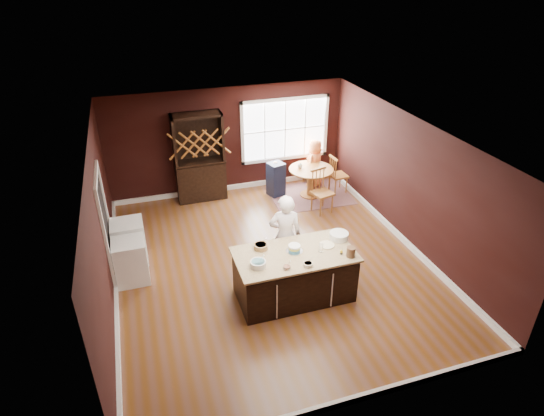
{
  "coord_description": "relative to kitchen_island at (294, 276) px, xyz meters",
  "views": [
    {
      "loc": [
        -2.24,
        -7.12,
        5.4
      ],
      "look_at": [
        0.15,
        0.36,
        1.05
      ],
      "focal_mm": 30.0,
      "sensor_mm": 36.0,
      "label": 1
    }
  ],
  "objects": [
    {
      "name": "bowl_blue",
      "position": [
        -0.71,
        -0.16,
        0.53
      ],
      "size": [
        0.27,
        0.27,
        0.1
      ],
      "primitive_type": "cylinder",
      "color": "white",
      "rests_on": "kitchen_island"
    },
    {
      "name": "white_tub",
      "position": [
        0.93,
        0.21,
        0.54
      ],
      "size": [
        0.34,
        0.34,
        0.12
      ],
      "primitive_type": "cylinder",
      "color": "white",
      "rests_on": "kitchen_island"
    },
    {
      "name": "chair_east",
      "position": [
        2.54,
        3.58,
        0.07
      ],
      "size": [
        0.44,
        0.46,
        1.02
      ],
      "primitive_type": null,
      "rotation": [
        0.0,
        0.0,
        1.65
      ],
      "color": "olive",
      "rests_on": "ground"
    },
    {
      "name": "chair_north",
      "position": [
        2.14,
        4.42,
        0.03
      ],
      "size": [
        0.52,
        0.52,
        0.94
      ],
      "primitive_type": null,
      "rotation": [
        0.0,
        0.0,
        3.61
      ],
      "color": "brown",
      "rests_on": "ground"
    },
    {
      "name": "table_plate",
      "position": [
        2.02,
        3.51,
        0.32
      ],
      "size": [
        0.18,
        0.18,
        0.01
      ],
      "primitive_type": "cylinder",
      "color": "beige",
      "rests_on": "dining_table"
    },
    {
      "name": "rug",
      "position": [
        1.77,
        3.59,
        -0.43
      ],
      "size": [
        2.07,
        1.64,
        0.01
      ],
      "primitive_type": "cube",
      "rotation": [
        0.0,
        0.0,
        -0.04
      ],
      "color": "brown",
      "rests_on": "ground"
    },
    {
      "name": "high_chair",
      "position": [
        0.94,
        3.9,
        0.02
      ],
      "size": [
        0.46,
        0.46,
        0.92
      ],
      "primitive_type": null,
      "rotation": [
        0.0,
        0.0,
        0.3
      ],
      "color": "black",
      "rests_on": "ground"
    },
    {
      "name": "toddler",
      "position": [
        1.02,
        3.94,
        0.37
      ],
      "size": [
        0.18,
        0.14,
        0.26
      ],
      "primitive_type": null,
      "color": "#8CA5BF",
      "rests_on": "high_chair"
    },
    {
      "name": "chair_south",
      "position": [
        1.71,
        2.72,
        0.1
      ],
      "size": [
        0.55,
        0.54,
        1.09
      ],
      "primitive_type": null,
      "rotation": [
        0.0,
        0.0,
        0.26
      ],
      "color": "brown",
      "rests_on": "ground"
    },
    {
      "name": "bowl_pink",
      "position": [
        -0.28,
        -0.37,
        0.51
      ],
      "size": [
        0.14,
        0.14,
        0.05
      ],
      "primitive_type": "cylinder",
      "color": "silver",
      "rests_on": "kitchen_island"
    },
    {
      "name": "layer_cake",
      "position": [
        0.02,
        0.07,
        0.54
      ],
      "size": [
        0.3,
        0.3,
        0.12
      ],
      "primitive_type": null,
      "color": "white",
      "rests_on": "kitchen_island"
    },
    {
      "name": "bowl_olive",
      "position": [
        0.08,
        -0.4,
        0.51
      ],
      "size": [
        0.16,
        0.16,
        0.06
      ],
      "primitive_type": "cylinder",
      "color": "beige",
      "rests_on": "kitchen_island"
    },
    {
      "name": "stoneware_crock",
      "position": [
        0.88,
        -0.37,
        0.57
      ],
      "size": [
        0.15,
        0.15,
        0.18
      ],
      "primitive_type": "cylinder",
      "color": "brown",
      "rests_on": "kitchen_island"
    },
    {
      "name": "seated_woman",
      "position": [
        2.09,
        4.11,
        0.2
      ],
      "size": [
        0.75,
        0.71,
        1.28
      ],
      "primitive_type": "imported",
      "rotation": [
        0.0,
        0.0,
        3.83
      ],
      "color": "#D46E38",
      "rests_on": "ground"
    },
    {
      "name": "doorway",
      "position": [
        -3.07,
        1.68,
        0.59
      ],
      "size": [
        0.08,
        1.26,
        2.13
      ],
      "primitive_type": null,
      "color": "white",
      "rests_on": "room_shell"
    },
    {
      "name": "washer",
      "position": [
        -2.74,
        1.36,
        -0.01
      ],
      "size": [
        0.59,
        0.57,
        0.86
      ],
      "primitive_type": "cube",
      "color": "silver",
      "rests_on": "ground"
    },
    {
      "name": "window",
      "position": [
        1.4,
        4.55,
        1.06
      ],
      "size": [
        2.36,
        0.1,
        1.66
      ],
      "primitive_type": null,
      "color": "white",
      "rests_on": "room_shell"
    },
    {
      "name": "room_shell",
      "position": [
        -0.1,
        1.08,
        0.91
      ],
      "size": [
        7.0,
        7.0,
        7.0
      ],
      "color": "brown",
      "rests_on": "ground"
    },
    {
      "name": "dryer",
      "position": [
        -2.74,
        2.0,
        0.01
      ],
      "size": [
        0.62,
        0.6,
        0.9
      ],
      "primitive_type": "cube",
      "color": "white",
      "rests_on": "ground"
    },
    {
      "name": "drinking_glass",
      "position": [
        0.45,
        -0.08,
        0.56
      ],
      "size": [
        0.08,
        0.08,
        0.16
      ],
      "primitive_type": "cylinder",
      "color": "white",
      "rests_on": "kitchen_island"
    },
    {
      "name": "baker",
      "position": [
        0.07,
        0.71,
        0.4
      ],
      "size": [
        0.7,
        0.54,
        1.68
      ],
      "primitive_type": "imported",
      "rotation": [
        0.0,
        0.0,
        2.89
      ],
      "color": "silver",
      "rests_on": "ground"
    },
    {
      "name": "kitchen_island",
      "position": [
        0.0,
        0.0,
        0.0
      ],
      "size": [
        2.09,
        1.09,
        0.92
      ],
      "color": "black",
      "rests_on": "ground"
    },
    {
      "name": "dinner_plate",
      "position": [
        0.63,
        0.07,
        0.49
      ],
      "size": [
        0.27,
        0.27,
        0.02
      ],
      "primitive_type": "cylinder",
      "color": "beige",
      "rests_on": "kitchen_island"
    },
    {
      "name": "dining_table",
      "position": [
        1.77,
        3.59,
        0.1
      ],
      "size": [
        1.12,
        1.12,
        0.75
      ],
      "color": "brown",
      "rests_on": "ground"
    },
    {
      "name": "hutch",
      "position": [
        -0.9,
        4.3,
        0.66
      ],
      "size": [
        1.2,
        0.5,
        2.21
      ],
      "primitive_type": "cube",
      "color": "#37220E",
      "rests_on": "ground"
    },
    {
      "name": "toy_figurine",
      "position": [
        0.76,
        -0.26,
        0.52
      ],
      "size": [
        0.05,
        0.05,
        0.08
      ],
      "primitive_type": null,
      "color": "yellow",
      "rests_on": "kitchen_island"
    },
    {
      "name": "table_cup",
      "position": [
        1.52,
        3.73,
        0.36
      ],
      "size": [
        0.16,
        0.16,
        0.1
      ],
      "primitive_type": "imported",
      "rotation": [
        0.0,
        0.0,
        0.29
      ],
      "color": "silver",
      "rests_on": "dining_table"
    },
    {
      "name": "bowl_yellow",
      "position": [
        -0.52,
        0.32,
        0.53
      ],
      "size": [
        0.25,
        0.25,
        0.09
      ],
      "primitive_type": "cylinder",
      "color": "tan",
      "rests_on": "kitchen_island"
    }
  ]
}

